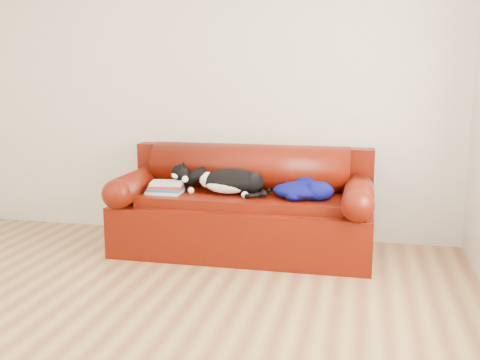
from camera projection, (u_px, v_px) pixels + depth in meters
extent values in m
plane|color=brown|center=(122.00, 321.00, 3.39)|extent=(4.50, 4.50, 0.00)
cube|color=beige|center=(209.00, 93.00, 5.07)|extent=(4.50, 0.02, 2.60)
cube|color=#3B0402|center=(244.00, 227.00, 4.70)|extent=(2.10, 0.90, 0.42)
cube|color=#3B0402|center=(243.00, 200.00, 4.61)|extent=(1.66, 0.62, 0.10)
cylinder|color=black|center=(125.00, 252.00, 4.62)|extent=(0.06, 0.06, 0.05)
cylinder|color=black|center=(355.00, 269.00, 4.22)|extent=(0.06, 0.06, 0.05)
cylinder|color=black|center=(154.00, 231.00, 5.25)|extent=(0.06, 0.06, 0.05)
cylinder|color=black|center=(357.00, 244.00, 4.86)|extent=(0.06, 0.06, 0.05)
cube|color=#3B0402|center=(252.00, 193.00, 5.01)|extent=(2.10, 0.18, 0.85)
cylinder|color=#3B0402|center=(250.00, 167.00, 4.85)|extent=(1.70, 0.40, 0.40)
cylinder|color=#3B0402|center=(139.00, 184.00, 4.84)|extent=(0.24, 0.88, 0.24)
sphere|color=#3B0402|center=(117.00, 194.00, 4.42)|extent=(0.24, 0.24, 0.24)
cylinder|color=#3B0402|center=(359.00, 193.00, 4.44)|extent=(0.24, 0.88, 0.24)
sphere|color=#3B0402|center=(358.00, 206.00, 4.02)|extent=(0.24, 0.24, 0.24)
cube|color=silver|center=(166.00, 192.00, 4.64)|extent=(0.28, 0.22, 0.02)
cube|color=white|center=(166.00, 192.00, 4.64)|extent=(0.27, 0.20, 0.02)
cube|color=blue|center=(166.00, 189.00, 4.63)|extent=(0.28, 0.22, 0.02)
cube|color=white|center=(166.00, 189.00, 4.63)|extent=(0.27, 0.21, 0.02)
cube|color=red|center=(166.00, 186.00, 4.63)|extent=(0.28, 0.23, 0.02)
cube|color=white|center=(166.00, 186.00, 4.63)|extent=(0.27, 0.22, 0.02)
cube|color=silver|center=(166.00, 183.00, 4.62)|extent=(0.28, 0.23, 0.02)
cube|color=white|center=(166.00, 183.00, 4.62)|extent=(0.27, 0.22, 0.02)
ellipsoid|color=black|center=(233.00, 181.00, 4.60)|extent=(0.53, 0.32, 0.21)
ellipsoid|color=white|center=(228.00, 187.00, 4.56)|extent=(0.37, 0.19, 0.13)
ellipsoid|color=white|center=(208.00, 180.00, 4.63)|extent=(0.16, 0.14, 0.13)
ellipsoid|color=black|center=(251.00, 184.00, 4.57)|extent=(0.23, 0.23, 0.18)
ellipsoid|color=black|center=(195.00, 171.00, 4.69)|extent=(0.16, 0.15, 0.13)
ellipsoid|color=white|center=(191.00, 174.00, 4.65)|extent=(0.08, 0.07, 0.05)
sphere|color=#BF7272|center=(189.00, 174.00, 4.65)|extent=(0.02, 0.02, 0.02)
cone|color=black|center=(195.00, 165.00, 4.64)|extent=(0.06, 0.05, 0.06)
cone|color=black|center=(198.00, 163.00, 4.70)|extent=(0.06, 0.05, 0.06)
cylinder|color=black|center=(263.00, 192.00, 4.51)|extent=(0.10, 0.18, 0.05)
sphere|color=white|center=(202.00, 190.00, 4.64)|extent=(0.05, 0.05, 0.05)
sphere|color=white|center=(245.00, 195.00, 4.46)|extent=(0.05, 0.05, 0.05)
ellipsoid|color=#020B42|center=(300.00, 190.00, 4.45)|extent=(0.43, 0.39, 0.13)
ellipsoid|color=#020B42|center=(318.00, 190.00, 4.38)|extent=(0.26, 0.23, 0.15)
ellipsoid|color=#020B42|center=(288.00, 190.00, 4.54)|extent=(0.26, 0.30, 0.10)
ellipsoid|color=#020B42|center=(306.00, 186.00, 4.56)|extent=(0.22, 0.18, 0.15)
ellipsoid|color=#020B42|center=(294.00, 194.00, 4.37)|extent=(0.17, 0.18, 0.10)
ellipsoid|color=white|center=(309.00, 189.00, 4.37)|extent=(0.18, 0.07, 0.04)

